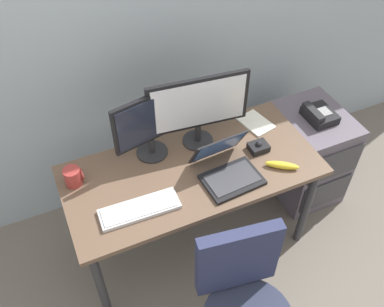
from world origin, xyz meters
TOP-DOWN VIEW (x-y plane):
  - ground_plane at (0.00, 0.00)m, footprint 8.00×8.00m
  - desk at (0.00, 0.00)m, footprint 1.43×0.67m
  - file_cabinet at (0.93, 0.11)m, footprint 0.42×0.53m
  - desk_phone at (0.92, 0.09)m, footprint 0.17×0.20m
  - monitor_main at (0.12, 0.19)m, footprint 0.58×0.18m
  - monitor_side at (-0.16, 0.21)m, footprint 0.43×0.18m
  - keyboard at (-0.36, -0.15)m, footprint 0.41×0.15m
  - laptop at (0.16, -0.11)m, footprint 0.33×0.35m
  - trackball_mouse at (0.41, -0.02)m, footprint 0.11×0.09m
  - coffee_mug at (-0.62, 0.16)m, footprint 0.10×0.09m
  - paper_notepad at (0.51, 0.18)m, footprint 0.19×0.24m
  - banana at (0.46, -0.20)m, footprint 0.18×0.14m

SIDE VIEW (x-z plane):
  - ground_plane at x=0.00m, z-range 0.00..0.00m
  - file_cabinet at x=0.93m, z-range 0.00..0.68m
  - desk at x=0.00m, z-range 0.27..0.99m
  - desk_phone at x=0.92m, z-range 0.67..0.76m
  - paper_notepad at x=0.51m, z-range 0.71..0.73m
  - keyboard at x=-0.36m, z-range 0.71..0.74m
  - banana at x=0.46m, z-range 0.71..0.75m
  - trackball_mouse at x=0.41m, z-range 0.71..0.77m
  - laptop at x=0.16m, z-range 0.66..0.87m
  - coffee_mug at x=-0.62m, z-range 0.71..0.82m
  - monitor_side at x=-0.16m, z-range 0.74..1.15m
  - monitor_main at x=0.12m, z-range 0.75..1.20m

